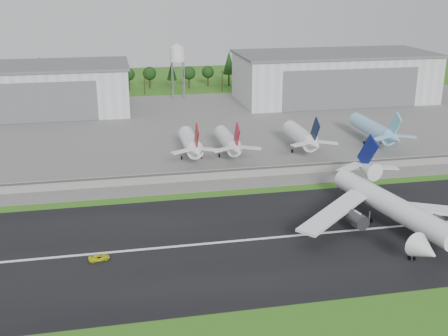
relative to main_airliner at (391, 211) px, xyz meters
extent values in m
plane|color=#2D5E16|center=(-28.46, -9.57, -4.89)|extent=(600.00, 600.00, 0.00)
cube|color=black|center=(-28.46, 0.43, -4.84)|extent=(320.00, 60.00, 0.10)
cube|color=white|center=(-28.46, 0.43, -4.78)|extent=(220.00, 1.00, 0.02)
cube|color=slate|center=(-28.46, 110.43, -4.84)|extent=(320.00, 150.00, 0.10)
cube|color=gray|center=(-28.46, 45.43, -3.14)|extent=(240.00, 0.50, 3.50)
cube|color=#38383A|center=(-28.46, 45.13, -1.89)|extent=(240.00, 0.12, 0.70)
cube|color=silver|center=(-108.46, 155.43, 6.11)|extent=(95.00, 42.00, 22.00)
cube|color=#595B60|center=(-108.46, 155.43, 17.71)|extent=(97.00, 44.00, 1.20)
cube|color=#595B60|center=(-108.46, 134.28, 4.35)|extent=(66.50, 0.30, 18.04)
cube|color=silver|center=(46.54, 155.43, 7.11)|extent=(100.00, 45.00, 24.00)
cube|color=#595B60|center=(46.54, 155.43, 19.71)|extent=(102.00, 47.00, 1.20)
cube|color=#595B60|center=(46.54, 132.78, 5.19)|extent=(70.00, 0.30, 19.68)
cylinder|color=#99999E|center=(-36.46, 172.43, 5.11)|extent=(0.50, 0.50, 20.00)
cylinder|color=#99999E|center=(-30.46, 178.43, 5.11)|extent=(0.50, 0.50, 20.00)
cylinder|color=silver|center=(-33.46, 175.43, 18.61)|extent=(8.00, 8.00, 7.00)
cone|color=silver|center=(-33.46, 175.43, 23.31)|extent=(8.40, 8.40, 2.40)
cylinder|color=white|center=(0.08, 0.43, 1.31)|extent=(14.00, 44.30, 5.80)
cone|color=white|center=(-4.64, -24.12, 1.31)|extent=(6.83, 6.99, 5.80)
cone|color=white|center=(5.09, 26.45, 2.51)|extent=(7.11, 9.88, 5.51)
cube|color=navy|center=(4.99, 25.96, 7.81)|extent=(2.29, 9.46, 11.13)
cylinder|color=#333338|center=(8.75, -4.80, -1.09)|extent=(4.77, 6.12, 3.80)
cube|color=white|center=(9.90, 25.02, 2.91)|extent=(9.33, 4.29, 0.98)
cube|color=white|center=(-15.02, 1.30, 0.51)|extent=(25.23, 21.85, 2.65)
cylinder|color=#333338|center=(-9.91, -1.21, -1.09)|extent=(4.77, 6.12, 3.80)
cube|color=white|center=(0.08, 26.90, 2.91)|extent=(9.43, 7.15, 0.98)
cube|color=#99999E|center=(-0.67, -3.50, -3.19)|extent=(15.49, 31.35, 3.20)
cylinder|color=black|center=(-3.77, 4.22, -4.04)|extent=(0.68, 1.55, 1.50)
imported|color=#CBD318|center=(-74.01, -2.96, -4.12)|extent=(5.20, 3.23, 1.34)
cylinder|color=white|center=(-42.10, 70.43, 0.98)|extent=(5.74, 24.00, 5.74)
cone|color=white|center=(-42.10, 54.93, 1.98)|extent=(5.45, 7.00, 5.45)
cube|color=#940C0B|center=(-42.10, 55.43, 6.78)|extent=(0.45, 8.59, 10.02)
cylinder|color=#99999E|center=(-45.60, 68.43, -3.39)|extent=(0.32, 0.32, 3.00)
cylinder|color=#99999E|center=(-38.60, 68.43, -3.39)|extent=(0.32, 0.32, 3.00)
cylinder|color=black|center=(-45.60, 68.43, -4.09)|extent=(0.40, 1.40, 1.40)
cylinder|color=white|center=(-28.40, 70.43, 0.78)|extent=(5.35, 24.00, 5.35)
cone|color=white|center=(-28.40, 54.93, 1.78)|extent=(5.08, 7.00, 5.08)
cube|color=#AE0D28|center=(-28.40, 55.43, 6.58)|extent=(0.45, 8.59, 10.02)
cylinder|color=#99999E|center=(-31.90, 68.43, -3.39)|extent=(0.32, 0.32, 3.00)
cylinder|color=#99999E|center=(-24.90, 68.43, -3.39)|extent=(0.32, 0.32, 3.00)
cylinder|color=black|center=(-31.90, 68.43, -4.09)|extent=(0.40, 1.40, 1.40)
cylinder|color=white|center=(-0.72, 70.43, 1.06)|extent=(5.91, 24.00, 5.91)
cone|color=white|center=(-0.72, 54.93, 2.06)|extent=(5.61, 7.00, 5.61)
cube|color=#081432|center=(-0.72, 55.43, 6.86)|extent=(0.45, 8.59, 10.02)
cylinder|color=#99999E|center=(-4.22, 68.43, -3.39)|extent=(0.32, 0.32, 3.00)
cylinder|color=#99999E|center=(2.78, 68.43, -3.39)|extent=(0.32, 0.32, 3.00)
cylinder|color=black|center=(-4.22, 68.43, -4.09)|extent=(0.40, 1.40, 1.40)
cylinder|color=#88C6EC|center=(30.34, 75.43, 1.02)|extent=(5.82, 30.00, 5.82)
cone|color=#88C6EC|center=(30.34, 56.93, 2.02)|extent=(5.53, 7.00, 5.53)
cube|color=#76CCF3|center=(30.34, 57.43, 6.82)|extent=(0.45, 8.59, 10.02)
cylinder|color=#99999E|center=(26.84, 73.43, -3.39)|extent=(0.32, 0.32, 3.00)
cylinder|color=#99999E|center=(33.84, 73.43, -3.39)|extent=(0.32, 0.32, 3.00)
cylinder|color=black|center=(26.84, 73.43, -4.09)|extent=(0.40, 1.40, 1.40)
camera|label=1|loc=(-68.79, -122.02, 56.96)|focal=45.00mm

